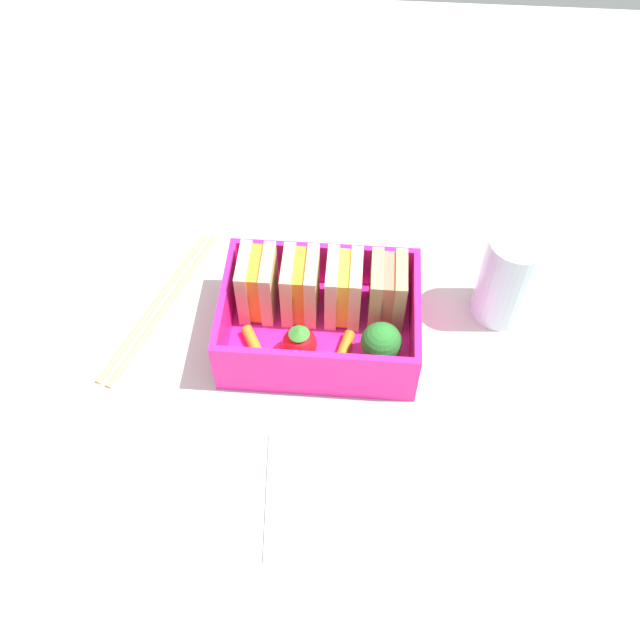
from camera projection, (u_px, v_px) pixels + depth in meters
The scene contains 14 objects.
ground_plane at pixel (320, 343), 67.71cm from camera, with size 120.00×120.00×2.00cm, color beige.
bento_tray at pixel (320, 333), 66.43cm from camera, with size 17.64×12.71×1.20cm, color #F31E95.
bento_rim at pixel (320, 314), 63.98cm from camera, with size 17.64×12.71×4.90cm.
sandwich_left at pixel (257, 284), 65.12cm from camera, with size 3.19×4.91×6.36cm.
sandwich_center_left at pixel (300, 286), 64.95cm from camera, with size 3.19×4.91×6.36cm.
sandwich_center at pixel (344, 289), 64.77cm from camera, with size 3.19×4.91×6.36cm.
sandwich_center_right at pixel (387, 291), 64.60cm from camera, with size 3.19×4.91×6.36cm.
carrot_stick_left at pixel (255, 347), 64.11cm from camera, with size 1.07×1.07×4.51cm, color orange.
strawberry_far_left at pixel (299, 343), 63.00cm from camera, with size 3.11×3.11×3.71cm.
carrot_stick_far_left at pixel (342, 355), 63.63cm from camera, with size 1.01×1.01×5.07cm, color orange.
broccoli_floret at pixel (381, 343), 61.99cm from camera, with size 3.63×3.63×4.40cm.
chopstick_pair at pixel (160, 303), 68.91cm from camera, with size 8.27×19.38×0.70cm.
drinking_glass at pixel (508, 277), 64.99cm from camera, with size 5.36×5.36×9.68cm, color silver.
folded_napkin at pixel (342, 495), 57.34cm from camera, with size 12.27×10.76×0.40cm, color white.
Camera 1 is at (2.88, -38.56, 54.63)cm, focal length 40.00 mm.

